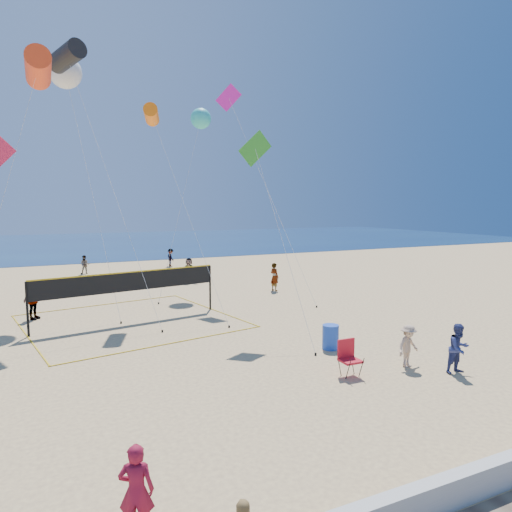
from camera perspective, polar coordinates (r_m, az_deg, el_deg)
name	(u,v)px	position (r m, az deg, el deg)	size (l,w,h in m)	color
ground	(279,451)	(11.13, 2.92, -23.16)	(120.00, 120.00, 0.00)	#D9BA7A
ocean	(78,243)	(70.90, -21.38, 1.47)	(140.00, 50.00, 0.03)	navy
woman	(136,491)	(8.65, -14.72, -26.52)	(0.59, 0.39, 1.62)	maroon
bystander_a	(459,348)	(16.60, 24.02, -10.51)	(0.80, 0.63, 1.65)	navy
bystander_b	(408,346)	(16.62, 18.50, -10.61)	(0.94, 0.54, 1.46)	tan
far_person_0	(33,300)	(24.51, -26.12, -4.92)	(1.14, 0.47, 1.94)	gray
far_person_1	(189,270)	(32.85, -8.38, -1.78)	(1.64, 0.52, 1.77)	gray
far_person_2	(274,277)	(29.37, 2.32, -2.63)	(0.66, 0.43, 1.82)	gray
far_person_3	(85,265)	(39.14, -20.61, -1.02)	(0.73, 0.57, 1.50)	gray
far_person_4	(171,258)	(41.87, -10.62, -0.19)	(1.04, 0.60, 1.61)	gray
camp_chair	(348,355)	(15.36, 11.47, -12.06)	(0.64, 0.79, 1.30)	red
trash_barrel	(331,337)	(17.96, 9.30, -9.95)	(0.62, 0.62, 0.94)	blue
volleyball_net	(129,287)	(22.35, -15.58, -3.80)	(10.38, 10.26, 2.39)	black
kite_0	(38,68)	(22.90, -25.58, 20.43)	(3.56, 5.16, 11.97)	#F34118
kite_1	(67,57)	(25.46, -22.56, 22.03)	(4.00, 6.48, 13.21)	black
kite_2	(152,115)	(25.06, -12.92, 16.80)	(2.69, 6.34, 10.59)	orange
kite_4	(258,158)	(20.59, 0.24, 12.18)	(1.66, 5.18, 8.82)	#2D9029
kite_5	(234,110)	(28.72, -2.78, 17.73)	(3.38, 6.47, 12.78)	#E41BB5
kite_6	(65,72)	(28.07, -22.74, 20.41)	(2.58, 6.60, 13.39)	silver
kite_7	(201,119)	(31.84, -6.92, 16.67)	(5.07, 5.64, 11.91)	#31BEB7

